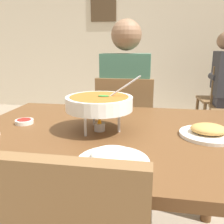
{
  "coord_description": "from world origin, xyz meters",
  "views": [
    {
      "loc": [
        0.2,
        -1.04,
        1.11
      ],
      "look_at": [
        0.0,
        0.15,
        0.79
      ],
      "focal_mm": 39.0,
      "sensor_mm": 36.0,
      "label": 1
    }
  ],
  "objects_px": {
    "chair_diner_main": "(125,126)",
    "chair_bg_middle": "(224,94)",
    "appetizer_plate": "(208,132)",
    "curry_bowl": "(99,103)",
    "dining_table_main": "(107,151)",
    "diner_main": "(126,96)",
    "sauce_dish": "(24,121)",
    "rice_plate": "(113,159)"
  },
  "relations": [
    {
      "from": "rice_plate",
      "to": "curry_bowl",
      "type": "bearing_deg",
      "value": 109.82
    },
    {
      "from": "curry_bowl",
      "to": "rice_plate",
      "type": "height_order",
      "value": "curry_bowl"
    },
    {
      "from": "chair_diner_main",
      "to": "appetizer_plate",
      "type": "relative_size",
      "value": 3.75
    },
    {
      "from": "diner_main",
      "to": "appetizer_plate",
      "type": "relative_size",
      "value": 5.46
    },
    {
      "from": "appetizer_plate",
      "to": "curry_bowl",
      "type": "bearing_deg",
      "value": -178.8
    },
    {
      "from": "chair_diner_main",
      "to": "curry_bowl",
      "type": "xyz_separation_m",
      "value": [
        -0.03,
        -0.78,
        0.36
      ]
    },
    {
      "from": "chair_diner_main",
      "to": "diner_main",
      "type": "height_order",
      "value": "diner_main"
    },
    {
      "from": "chair_bg_middle",
      "to": "rice_plate",
      "type": "bearing_deg",
      "value": -111.56
    },
    {
      "from": "dining_table_main",
      "to": "chair_bg_middle",
      "type": "height_order",
      "value": "chair_bg_middle"
    },
    {
      "from": "sauce_dish",
      "to": "chair_diner_main",
      "type": "bearing_deg",
      "value": 59.72
    },
    {
      "from": "curry_bowl",
      "to": "chair_bg_middle",
      "type": "distance_m",
      "value": 2.66
    },
    {
      "from": "dining_table_main",
      "to": "appetizer_plate",
      "type": "xyz_separation_m",
      "value": [
        0.45,
        0.0,
        0.12
      ]
    },
    {
      "from": "chair_diner_main",
      "to": "sauce_dish",
      "type": "bearing_deg",
      "value": -120.28
    },
    {
      "from": "rice_plate",
      "to": "chair_bg_middle",
      "type": "distance_m",
      "value": 2.9
    },
    {
      "from": "diner_main",
      "to": "curry_bowl",
      "type": "height_order",
      "value": "diner_main"
    },
    {
      "from": "dining_table_main",
      "to": "diner_main",
      "type": "relative_size",
      "value": 0.98
    },
    {
      "from": "chair_diner_main",
      "to": "chair_bg_middle",
      "type": "relative_size",
      "value": 1.0
    },
    {
      "from": "diner_main",
      "to": "curry_bowl",
      "type": "relative_size",
      "value": 3.94
    },
    {
      "from": "curry_bowl",
      "to": "dining_table_main",
      "type": "bearing_deg",
      "value": 10.67
    },
    {
      "from": "chair_diner_main",
      "to": "rice_plate",
      "type": "height_order",
      "value": "chair_diner_main"
    },
    {
      "from": "diner_main",
      "to": "dining_table_main",
      "type": "bearing_deg",
      "value": -90.0
    },
    {
      "from": "appetizer_plate",
      "to": "chair_bg_middle",
      "type": "bearing_deg",
      "value": 73.46
    },
    {
      "from": "dining_table_main",
      "to": "sauce_dish",
      "type": "xyz_separation_m",
      "value": [
        -0.43,
        0.04,
        0.11
      ]
    },
    {
      "from": "diner_main",
      "to": "chair_bg_middle",
      "type": "height_order",
      "value": "diner_main"
    },
    {
      "from": "dining_table_main",
      "to": "sauce_dish",
      "type": "relative_size",
      "value": 14.34
    },
    {
      "from": "dining_table_main",
      "to": "rice_plate",
      "type": "xyz_separation_m",
      "value": [
        0.08,
        -0.33,
        0.12
      ]
    },
    {
      "from": "diner_main",
      "to": "sauce_dish",
      "type": "bearing_deg",
      "value": -119.2
    },
    {
      "from": "curry_bowl",
      "to": "appetizer_plate",
      "type": "xyz_separation_m",
      "value": [
        0.48,
        0.01,
        -0.11
      ]
    },
    {
      "from": "dining_table_main",
      "to": "sauce_dish",
      "type": "height_order",
      "value": "sauce_dish"
    },
    {
      "from": "dining_table_main",
      "to": "sauce_dish",
      "type": "bearing_deg",
      "value": 175.1
    },
    {
      "from": "diner_main",
      "to": "appetizer_plate",
      "type": "height_order",
      "value": "diner_main"
    },
    {
      "from": "dining_table_main",
      "to": "appetizer_plate",
      "type": "relative_size",
      "value": 5.38
    },
    {
      "from": "curry_bowl",
      "to": "appetizer_plate",
      "type": "distance_m",
      "value": 0.49
    },
    {
      "from": "curry_bowl",
      "to": "rice_plate",
      "type": "bearing_deg",
      "value": -70.18
    },
    {
      "from": "chair_diner_main",
      "to": "chair_bg_middle",
      "type": "xyz_separation_m",
      "value": [
        1.14,
        1.59,
        0.0
      ]
    },
    {
      "from": "dining_table_main",
      "to": "rice_plate",
      "type": "height_order",
      "value": "rice_plate"
    },
    {
      "from": "curry_bowl",
      "to": "rice_plate",
      "type": "relative_size",
      "value": 1.39
    },
    {
      "from": "chair_bg_middle",
      "to": "sauce_dish",
      "type": "bearing_deg",
      "value": -124.13
    },
    {
      "from": "chair_diner_main",
      "to": "chair_bg_middle",
      "type": "height_order",
      "value": "same"
    },
    {
      "from": "dining_table_main",
      "to": "chair_diner_main",
      "type": "distance_m",
      "value": 0.78
    },
    {
      "from": "dining_table_main",
      "to": "chair_bg_middle",
      "type": "distance_m",
      "value": 2.62
    },
    {
      "from": "rice_plate",
      "to": "appetizer_plate",
      "type": "xyz_separation_m",
      "value": [
        0.36,
        0.33,
        0.0
      ]
    }
  ]
}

